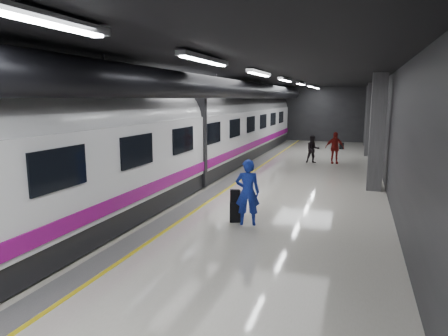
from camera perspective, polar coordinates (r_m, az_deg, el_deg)
The scene contains 9 objects.
ground at distance 15.33m, azimuth 3.51°, elevation -3.50°, with size 40.00×40.00×0.00m, color beige.
platform_hall at distance 15.91m, azimuth 3.55°, elevation 9.85°, with size 10.02×40.02×4.51m.
train at distance 16.13m, azimuth -7.65°, elevation 4.56°, with size 3.05×38.00×4.05m.
traveler_main at distance 11.26m, azimuth 3.39°, elevation -3.48°, with size 0.69×0.45×1.88m, color #183FB8.
suitcase_main at distance 11.66m, azimuth 1.70°, elevation -6.29°, with size 0.36×0.23×0.59m, color black.
shoulder_bag at distance 11.54m, azimuth 1.57°, elevation -4.00°, with size 0.28×0.15×0.37m, color black.
traveler_far_a at distance 22.70m, azimuth 12.56°, elevation 2.63°, with size 0.75×0.58×1.54m, color black.
traveler_far_b at distance 22.83m, azimuth 15.52°, elevation 2.80°, with size 1.02×0.42×1.74m, color maroon.
suitcase_far at distance 29.55m, azimuth 16.44°, elevation 3.04°, with size 0.31×0.20×0.45m, color black.
Camera 1 is at (3.87, -14.40, 3.54)m, focal length 32.00 mm.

